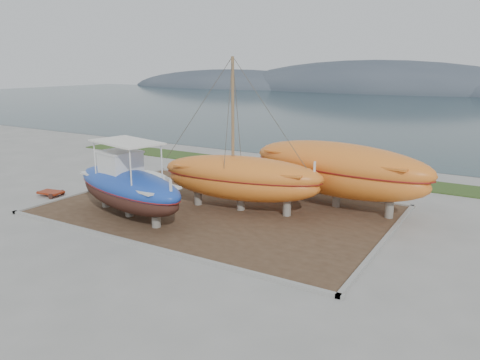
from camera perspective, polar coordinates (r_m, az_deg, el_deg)
The scene contains 11 objects.
ground at distance 22.88m, azimuth -8.34°, elevation -6.32°, with size 140.00×140.00×0.00m, color gray.
dirt_patch at distance 25.90m, azimuth -2.73°, elevation -3.68°, with size 18.00×12.00×0.06m, color #422D1E.
curb_frame at distance 25.89m, azimuth -2.73°, elevation -3.59°, with size 18.60×12.60×0.15m, color gray, non-canonical shape.
grass_strip at distance 35.69m, azimuth 7.57°, elevation 1.17°, with size 44.00×3.00×0.08m, color #284219.
sea at distance 87.92m, azimuth 22.14°, elevation 7.83°, with size 260.00×100.00×0.04m, color #1B3136, non-canonical shape.
mountain_ridge at distance 142.37m, azimuth 25.84°, elevation 9.45°, with size 200.00×36.00×20.00m, color #333D49, non-canonical shape.
blue_caique at distance 24.92m, azimuth -13.54°, elevation 0.09°, with size 8.33×2.60×4.01m, color #1C43AE, non-canonical shape.
white_dinghy at distance 29.82m, azimuth -10.64°, elevation -0.27°, with size 4.01×1.51×1.21m, color silver, non-canonical shape.
orange_sailboat at distance 24.91m, azimuth 0.10°, elevation 5.39°, with size 9.13×2.69×8.20m, color orange, non-canonical shape.
orange_bare_hull at distance 26.54m, azimuth 11.79°, elevation 0.48°, with size 10.75×3.22×3.52m, color orange, non-canonical shape.
red_trailer at distance 30.86m, azimuth -22.06°, elevation -1.57°, with size 2.15×1.07×0.30m, color maroon, non-canonical shape.
Camera 1 is at (13.77, -16.48, 7.89)m, focal length 35.00 mm.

